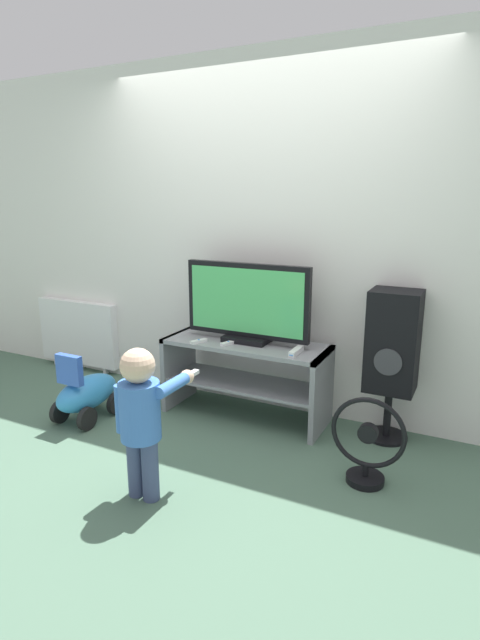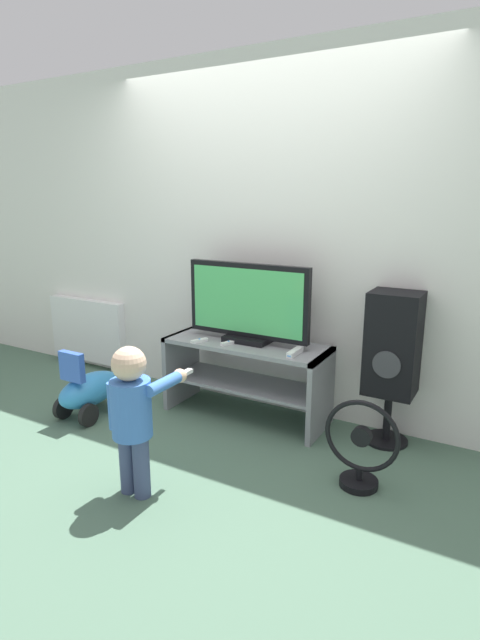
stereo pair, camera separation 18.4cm
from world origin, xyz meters
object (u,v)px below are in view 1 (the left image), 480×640
at_px(remote_primary, 199,341).
at_px(ride_on_toy, 86,393).
at_px(remote_secondary, 228,343).
at_px(radiator, 78,332).
at_px(speaker_tower, 393,345).
at_px(game_console, 296,351).
at_px(child, 142,411).
at_px(television, 247,304).
at_px(floor_fan, 367,445).

xyz_separation_m(remote_primary, ride_on_toy, (-0.72, -0.40, -0.38)).
bearing_deg(remote_secondary, radiator, 169.11).
relative_size(remote_primary, speaker_tower, 0.13).
height_order(game_console, remote_primary, game_console).
relative_size(remote_secondary, child, 0.16).
xyz_separation_m(child, radiator, (-1.82, 1.40, -0.14)).
distance_m(television, floor_fan, 1.29).
bearing_deg(ride_on_toy, floor_fan, 2.06).
distance_m(television, remote_primary, 0.44).
distance_m(remote_primary, remote_secondary, 0.22).
bearing_deg(game_console, remote_primary, -174.52).
xyz_separation_m(television, radiator, (-1.86, 0.21, -0.50)).
relative_size(speaker_tower, radiator, 1.16).
xyz_separation_m(remote_secondary, ride_on_toy, (-0.93, -0.46, -0.38)).
bearing_deg(remote_primary, speaker_tower, 12.05).
xyz_separation_m(child, floor_fan, (1.04, 0.68, -0.27)).
xyz_separation_m(game_console, remote_primary, (-0.72, -0.07, -0.01)).
bearing_deg(ride_on_toy, remote_secondary, 26.16).
bearing_deg(game_console, speaker_tower, 19.67).
distance_m(remote_primary, speaker_tower, 1.34).
bearing_deg(game_console, remote_secondary, -178.43).
distance_m(remote_secondary, ride_on_toy, 1.11).
xyz_separation_m(television, remote_primary, (-0.30, -0.18, -0.27)).
bearing_deg(remote_primary, game_console, 5.48).
bearing_deg(radiator, speaker_tower, -2.36).
relative_size(remote_primary, radiator, 0.15).
bearing_deg(ride_on_toy, child, -31.55).
bearing_deg(floor_fan, child, -147.12).
xyz_separation_m(remote_secondary, speaker_tower, (1.09, 0.22, 0.08)).
height_order(remote_secondary, floor_fan, remote_secondary).
bearing_deg(child, floor_fan, 32.88).
height_order(remote_secondary, child, child).
relative_size(speaker_tower, floor_fan, 1.96).
distance_m(remote_secondary, radiator, 1.82).
bearing_deg(speaker_tower, child, -129.15).
relative_size(game_console, radiator, 0.22).
bearing_deg(game_console, floor_fan, -34.35).
height_order(remote_secondary, speaker_tower, speaker_tower).
bearing_deg(speaker_tower, remote_primary, -167.95).
distance_m(child, speaker_tower, 1.66).
bearing_deg(child, radiator, 142.42).
distance_m(remote_secondary, speaker_tower, 1.12).
xyz_separation_m(remote_primary, child, (0.26, -1.01, -0.08)).
relative_size(remote_secondary, radiator, 0.15).
xyz_separation_m(game_console, floor_fan, (0.58, -0.40, -0.36)).
xyz_separation_m(remote_primary, remote_secondary, (0.21, 0.06, 0.00)).
bearing_deg(radiator, floor_fan, -14.24).
bearing_deg(game_console, television, 164.86).
height_order(speaker_tower, radiator, speaker_tower).
bearing_deg(child, remote_primary, 104.46).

